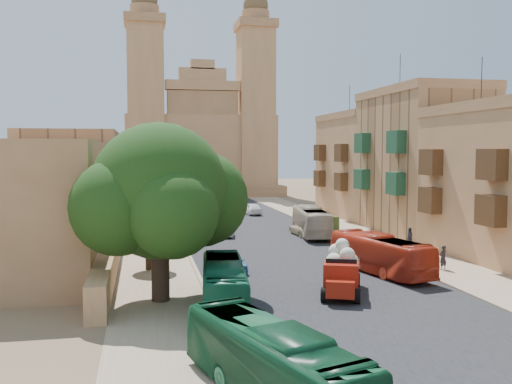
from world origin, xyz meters
name	(u,v)px	position (x,y,z in m)	size (l,w,h in m)	color
ground	(362,312)	(0.00, 0.00, 0.00)	(260.00, 260.00, 0.00)	brown
road_surface	(248,229)	(0.00, 30.00, 0.01)	(14.00, 140.00, 0.01)	black
sidewalk_east	(338,226)	(9.50, 30.00, 0.01)	(5.00, 140.00, 0.01)	#9E8367
sidewalk_west	(152,232)	(-9.50, 30.00, 0.01)	(5.00, 140.00, 0.01)	#9E8367
kerb_east	(315,227)	(7.00, 30.00, 0.06)	(0.25, 140.00, 0.12)	#9E8367
kerb_west	(178,230)	(-7.00, 30.00, 0.06)	(0.25, 140.00, 0.12)	#9E8367
townhouse_c	(421,160)	(15.95, 25.00, 6.91)	(9.00, 14.00, 17.40)	#B47F52
townhouse_d	(365,165)	(15.95, 39.00, 6.16)	(9.00, 14.00, 15.90)	#A9774C
west_wall	(115,239)	(-12.50, 20.00, 0.90)	(1.00, 40.00, 1.80)	#A9774C
west_building_low	(35,201)	(-18.00, 18.00, 4.20)	(10.00, 28.00, 8.40)	#966841
west_building_mid	(75,175)	(-18.00, 44.00, 5.00)	(10.00, 22.00, 10.00)	#B47F52
church	(199,142)	(0.00, 78.61, 9.52)	(28.00, 22.50, 36.30)	#A9774C
ficus_tree	(161,196)	(-9.42, 4.01, 5.49)	(9.28, 8.54, 9.28)	#332319
street_tree_a	(148,227)	(-10.00, 12.00, 2.83)	(2.76, 2.76, 4.24)	#332319
street_tree_b	(147,200)	(-10.00, 24.00, 3.60)	(3.49, 3.49, 5.37)	#332319
street_tree_c	(146,193)	(-10.00, 36.00, 3.38)	(3.28, 3.28, 5.04)	#332319
street_tree_d	(145,190)	(-10.00, 48.00, 2.89)	(2.82, 2.82, 4.33)	#332319
red_truck	(342,270)	(0.23, 3.50, 1.29)	(3.54, 5.32, 2.94)	#9E1B0C
olive_pickup	(319,225)	(5.50, 24.13, 0.98)	(2.35, 4.92, 2.00)	#384E1D
bus_green_south	(273,364)	(-6.50, -8.92, 1.23)	(2.06, 8.81, 2.45)	#13502E
bus_green_north	(224,285)	(-6.50, 1.79, 1.20)	(2.02, 8.62, 2.40)	#176340
bus_red_east	(380,254)	(4.45, 8.08, 1.23)	(2.06, 8.82, 2.46)	red
bus_cream_east	(311,221)	(4.88, 24.44, 1.32)	(2.22, 9.51, 2.65)	beige
car_blue_a	(232,261)	(-4.73, 10.54, 0.63)	(1.50, 3.73, 1.27)	#4490CF
car_white_a	(225,229)	(-2.97, 25.69, 0.67)	(1.42, 4.06, 1.34)	beige
car_cream	(304,229)	(4.33, 24.83, 0.58)	(1.94, 4.20, 1.17)	beige
car_dkblue	(212,209)	(-1.84, 44.37, 0.57)	(1.58, 3.90, 1.13)	#111D4F
car_white_b	(252,209)	(2.86, 42.72, 0.71)	(1.68, 4.18, 1.43)	white
car_blue_b	(184,199)	(-4.17, 59.44, 0.70)	(1.48, 4.24, 1.40)	teal
pedestrian_a	(443,258)	(8.94, 8.19, 0.81)	(0.59, 0.39, 1.62)	black
pedestrian_c	(410,239)	(10.23, 15.53, 0.90)	(1.06, 0.44, 1.80)	#35343A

